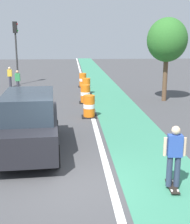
{
  "coord_description": "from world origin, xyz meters",
  "views": [
    {
      "loc": [
        -0.09,
        -7.48,
        3.78
      ],
      "look_at": [
        0.75,
        3.45,
        1.1
      ],
      "focal_mm": 48.34,
      "sensor_mm": 36.0,
      "label": 1
    }
  ],
  "objects_px": {
    "traffic_barrel_far": "(83,80)",
    "traffic_light_corner": "(16,42)",
    "pedestrian_waiting": "(10,76)",
    "street_tree_sidewalk": "(167,40)",
    "traffic_barrel_back": "(86,86)",
    "traffic_barrel_front": "(89,107)",
    "traffic_barrel_mid": "(85,94)",
    "skateboarder_on_lane": "(174,156)",
    "parked_suv_nearest": "(30,122)",
    "pedestrian_crossing": "(18,81)"
  },
  "relations": [
    {
      "from": "traffic_barrel_far",
      "to": "traffic_light_corner",
      "type": "distance_m",
      "value": 6.34
    },
    {
      "from": "traffic_light_corner",
      "to": "pedestrian_waiting",
      "type": "bearing_deg",
      "value": -106.53
    },
    {
      "from": "street_tree_sidewalk",
      "to": "traffic_barrel_back",
      "type": "bearing_deg",
      "value": 149.47
    },
    {
      "from": "traffic_barrel_front",
      "to": "traffic_barrel_far",
      "type": "bearing_deg",
      "value": 89.68
    },
    {
      "from": "traffic_barrel_mid",
      "to": "street_tree_sidewalk",
      "type": "distance_m",
      "value": 5.84
    },
    {
      "from": "skateboarder_on_lane",
      "to": "traffic_barrel_far",
      "type": "relative_size",
      "value": 1.55
    },
    {
      "from": "traffic_light_corner",
      "to": "parked_suv_nearest",
      "type": "bearing_deg",
      "value": -78.98
    },
    {
      "from": "pedestrian_crossing",
      "to": "pedestrian_waiting",
      "type": "xyz_separation_m",
      "value": [
        -1.08,
        2.76,
        0.0
      ]
    },
    {
      "from": "parked_suv_nearest",
      "to": "pedestrian_waiting",
      "type": "xyz_separation_m",
      "value": [
        -3.45,
        14.36,
        -0.17
      ]
    },
    {
      "from": "traffic_barrel_mid",
      "to": "pedestrian_crossing",
      "type": "distance_m",
      "value": 5.91
    },
    {
      "from": "skateboarder_on_lane",
      "to": "traffic_barrel_back",
      "type": "height_order",
      "value": "skateboarder_on_lane"
    },
    {
      "from": "traffic_barrel_far",
      "to": "traffic_barrel_mid",
      "type": "bearing_deg",
      "value": -90.76
    },
    {
      "from": "traffic_barrel_front",
      "to": "pedestrian_waiting",
      "type": "xyz_separation_m",
      "value": [
        -5.71,
        9.88,
        0.33
      ]
    },
    {
      "from": "traffic_barrel_back",
      "to": "traffic_light_corner",
      "type": "relative_size",
      "value": 0.21
    },
    {
      "from": "pedestrian_crossing",
      "to": "pedestrian_waiting",
      "type": "height_order",
      "value": "same"
    },
    {
      "from": "parked_suv_nearest",
      "to": "traffic_barrel_back",
      "type": "distance_m",
      "value": 11.21
    },
    {
      "from": "pedestrian_waiting",
      "to": "street_tree_sidewalk",
      "type": "bearing_deg",
      "value": -30.33
    },
    {
      "from": "traffic_barrel_front",
      "to": "traffic_barrel_far",
      "type": "relative_size",
      "value": 1.0
    },
    {
      "from": "traffic_barrel_mid",
      "to": "pedestrian_waiting",
      "type": "bearing_deg",
      "value": 131.3
    },
    {
      "from": "parked_suv_nearest",
      "to": "traffic_barrel_far",
      "type": "distance_m",
      "value": 14.28
    },
    {
      "from": "parked_suv_nearest",
      "to": "pedestrian_waiting",
      "type": "relative_size",
      "value": 2.92
    },
    {
      "from": "traffic_light_corner",
      "to": "pedestrian_waiting",
      "type": "height_order",
      "value": "traffic_light_corner"
    },
    {
      "from": "traffic_barrel_far",
      "to": "pedestrian_waiting",
      "type": "bearing_deg",
      "value": 177.24
    },
    {
      "from": "traffic_barrel_back",
      "to": "traffic_barrel_far",
      "type": "relative_size",
      "value": 1.0
    },
    {
      "from": "traffic_barrel_mid",
      "to": "traffic_barrel_back",
      "type": "relative_size",
      "value": 1.0
    },
    {
      "from": "parked_suv_nearest",
      "to": "traffic_barrel_far",
      "type": "bearing_deg",
      "value": 80.66
    },
    {
      "from": "skateboarder_on_lane",
      "to": "street_tree_sidewalk",
      "type": "bearing_deg",
      "value": 74.12
    },
    {
      "from": "street_tree_sidewalk",
      "to": "parked_suv_nearest",
      "type": "bearing_deg",
      "value": -131.25
    },
    {
      "from": "traffic_barrel_mid",
      "to": "traffic_light_corner",
      "type": "bearing_deg",
      "value": 124.15
    },
    {
      "from": "traffic_barrel_mid",
      "to": "traffic_barrel_far",
      "type": "distance_m",
      "value": 6.19
    },
    {
      "from": "pedestrian_waiting",
      "to": "street_tree_sidewalk",
      "type": "distance_m",
      "value": 12.6
    },
    {
      "from": "pedestrian_waiting",
      "to": "street_tree_sidewalk",
      "type": "relative_size",
      "value": 0.32
    },
    {
      "from": "traffic_barrel_front",
      "to": "traffic_barrel_mid",
      "type": "bearing_deg",
      "value": 90.48
    },
    {
      "from": "traffic_barrel_far",
      "to": "traffic_light_corner",
      "type": "height_order",
      "value": "traffic_light_corner"
    },
    {
      "from": "skateboarder_on_lane",
      "to": "parked_suv_nearest",
      "type": "distance_m",
      "value": 4.98
    },
    {
      "from": "traffic_barrel_front",
      "to": "traffic_light_corner",
      "type": "bearing_deg",
      "value": 115.36
    },
    {
      "from": "traffic_barrel_mid",
      "to": "traffic_barrel_far",
      "type": "height_order",
      "value": "same"
    },
    {
      "from": "skateboarder_on_lane",
      "to": "traffic_barrel_mid",
      "type": "distance_m",
      "value": 11.02
    },
    {
      "from": "parked_suv_nearest",
      "to": "traffic_light_corner",
      "type": "relative_size",
      "value": 0.92
    },
    {
      "from": "traffic_barrel_back",
      "to": "traffic_barrel_far",
      "type": "bearing_deg",
      "value": 92.25
    },
    {
      "from": "pedestrian_crossing",
      "to": "street_tree_sidewalk",
      "type": "xyz_separation_m",
      "value": [
        9.52,
        -3.44,
        2.8
      ]
    },
    {
      "from": "traffic_barrel_front",
      "to": "traffic_barrel_mid",
      "type": "relative_size",
      "value": 1.0
    },
    {
      "from": "traffic_barrel_front",
      "to": "traffic_barrel_mid",
      "type": "distance_m",
      "value": 3.42
    },
    {
      "from": "traffic_barrel_back",
      "to": "traffic_barrel_far",
      "type": "height_order",
      "value": "same"
    },
    {
      "from": "pedestrian_crossing",
      "to": "traffic_barrel_back",
      "type": "bearing_deg",
      "value": -7.81
    },
    {
      "from": "traffic_light_corner",
      "to": "skateboarder_on_lane",
      "type": "bearing_deg",
      "value": -69.34
    },
    {
      "from": "traffic_barrel_front",
      "to": "traffic_light_corner",
      "type": "height_order",
      "value": "traffic_light_corner"
    },
    {
      "from": "skateboarder_on_lane",
      "to": "traffic_barrel_front",
      "type": "distance_m",
      "value": 7.66
    },
    {
      "from": "traffic_barrel_far",
      "to": "street_tree_sidewalk",
      "type": "distance_m",
      "value": 8.27
    },
    {
      "from": "parked_suv_nearest",
      "to": "traffic_barrel_far",
      "type": "xyz_separation_m",
      "value": [
        2.31,
        14.08,
        -0.5
      ]
    }
  ]
}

